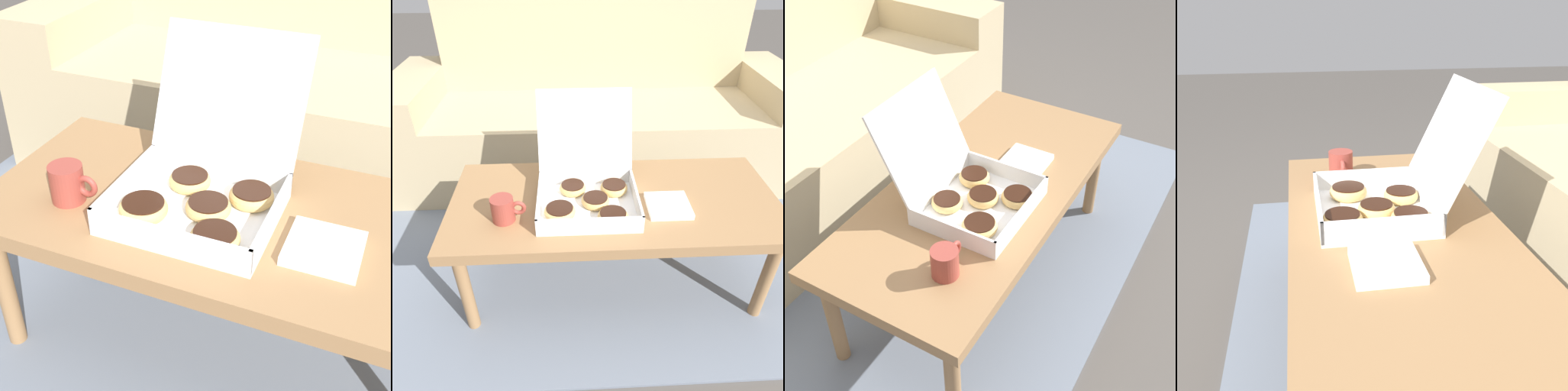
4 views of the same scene
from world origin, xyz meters
TOP-DOWN VIEW (x-y plane):
  - ground_plane at (0.00, 0.00)m, footprint 12.00×12.00m
  - area_rug at (0.00, 0.30)m, footprint 2.30×1.84m
  - coffee_table at (0.00, -0.15)m, footprint 1.17×0.53m
  - pastry_box at (-0.09, -0.16)m, footprint 0.34×0.42m
  - coffee_mug at (-0.38, -0.26)m, footprint 0.11×0.08m
  - napkin_stack at (0.18, -0.22)m, footprint 0.14×0.14m

SIDE VIEW (x-z plane):
  - ground_plane at x=0.00m, z-range 0.00..0.00m
  - area_rug at x=0.00m, z-range 0.00..0.01m
  - coffee_table at x=0.00m, z-range 0.16..0.58m
  - napkin_stack at x=0.18m, z-range 0.41..0.43m
  - coffee_mug at x=-0.38m, z-range 0.41..0.50m
  - pastry_box at x=-0.09m, z-range 0.30..0.63m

